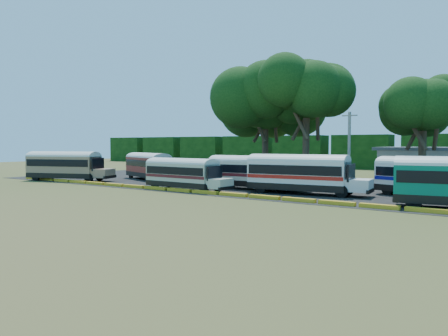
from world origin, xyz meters
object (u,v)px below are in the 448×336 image
Objects in this scene: tree_west at (265,97)px; bus_cream_west at (183,172)px; bus_beige at (66,164)px; bus_white_red at (300,172)px; bus_red at (149,164)px.

bus_cream_west is at bearing -86.96° from tree_west.
tree_west is at bearing 25.27° from bus_beige.
bus_white_red is 0.75× the size of tree_west.
tree_west reaches higher than bus_white_red.
bus_red is at bearing -135.41° from tree_west.
bus_beige is 9.80m from bus_red.
bus_white_red is (21.90, -3.23, 0.08)m from bus_red.
bus_cream_west is at bearing -18.69° from bus_beige.
bus_white_red is at bearing 20.09° from bus_cream_west.
tree_west reaches higher than bus_cream_west.
bus_beige is 1.01× the size of bus_white_red.
bus_beige is at bearing -114.88° from bus_red.
bus_beige reaches higher than bus_white_red.
bus_beige reaches higher than bus_red.
bus_cream_west is (11.36, -6.67, -0.17)m from bus_red.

